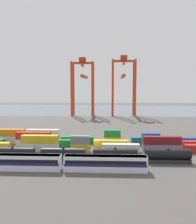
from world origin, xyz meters
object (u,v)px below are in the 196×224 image
(shipping_container_12, at_px, (72,143))
(gantry_crane_central, at_px, (123,80))
(shipping_container_20, at_px, (43,140))
(shipping_container_10, at_px, (34,143))
(gantry_crane_west, at_px, (83,81))
(freight_tank_row, at_px, (89,155))
(shipping_container_0, at_px, (1,146))
(passenger_train, at_px, (63,162))
(shipping_container_1, at_px, (40,147))
(shipping_container_13, at_px, (111,144))

(shipping_container_12, bearing_deg, gantry_crane_central, 77.07)
(shipping_container_20, bearing_deg, shipping_container_10, -108.02)
(shipping_container_12, xyz_separation_m, gantry_crane_west, (-6.82, 100.41, 24.26))
(freight_tank_row, bearing_deg, shipping_container_0, 159.59)
(shipping_container_10, bearing_deg, passenger_train, -58.41)
(freight_tank_row, bearing_deg, shipping_container_1, 146.61)
(gantry_crane_central, bearing_deg, shipping_container_10, -110.06)
(shipping_container_1, height_order, gantry_crane_central, gantry_crane_central)
(shipping_container_0, xyz_separation_m, shipping_container_1, (13.25, 0.00, 0.00))
(shipping_container_13, bearing_deg, shipping_container_1, -166.59)
(shipping_container_20, bearing_deg, shipping_container_13, -12.33)
(passenger_train, xyz_separation_m, gantry_crane_west, (-8.18, 124.85, 23.41))
(gantry_crane_central, bearing_deg, freight_tank_row, -97.59)
(shipping_container_12, bearing_deg, shipping_container_13, 0.00)
(shipping_container_0, bearing_deg, shipping_container_1, 0.00)
(shipping_container_1, relative_size, gantry_crane_central, 0.28)
(passenger_train, relative_size, shipping_container_0, 7.01)
(shipping_container_10, relative_size, gantry_crane_west, 0.29)
(shipping_container_10, xyz_separation_m, gantry_crane_west, (6.85, 100.41, 24.26))
(passenger_train, bearing_deg, shipping_container_1, 120.46)
(shipping_container_1, relative_size, shipping_container_20, 1.00)
(shipping_container_0, height_order, gantry_crane_west, gantry_crane_west)
(freight_tank_row, height_order, shipping_container_1, freight_tank_row)
(shipping_container_12, bearing_deg, shipping_container_20, 154.79)
(shipping_container_13, relative_size, gantry_crane_central, 0.28)
(shipping_container_1, xyz_separation_m, gantry_crane_central, (32.84, 106.30, 24.97))
(shipping_container_0, xyz_separation_m, shipping_container_20, (11.13, 11.15, 0.00))
(shipping_container_20, bearing_deg, passenger_train, -66.24)
(freight_tank_row, height_order, gantry_crane_west, gantry_crane_west)
(passenger_train, distance_m, shipping_container_10, 28.70)
(passenger_train, height_order, shipping_container_0, passenger_train)
(gantry_crane_west, bearing_deg, shipping_container_0, -98.67)
(shipping_container_1, distance_m, shipping_container_12, 11.21)
(shipping_container_0, relative_size, shipping_container_12, 0.50)
(freight_tank_row, bearing_deg, gantry_crane_west, 96.93)
(freight_tank_row, distance_m, gantry_crane_west, 120.49)
(freight_tank_row, relative_size, gantry_crane_west, 1.33)
(gantry_crane_west, bearing_deg, passenger_train, -86.25)
(shipping_container_10, xyz_separation_m, shipping_container_20, (1.81, 5.58, 0.00))
(shipping_container_10, distance_m, shipping_container_13, 27.32)
(passenger_train, relative_size, freight_tank_row, 0.75)
(passenger_train, relative_size, gantry_crane_west, 1.00)
(gantry_crane_west, distance_m, gantry_crane_central, 29.94)
(shipping_container_0, xyz_separation_m, shipping_container_13, (36.64, 5.58, 0.00))
(shipping_container_12, distance_m, shipping_container_13, 13.66)
(passenger_train, distance_m, gantry_crane_central, 129.30)
(freight_tank_row, height_order, shipping_container_10, freight_tank_row)
(shipping_container_13, distance_m, gantry_crane_central, 104.20)
(shipping_container_20, height_order, gantry_crane_west, gantry_crane_west)
(shipping_container_20, relative_size, gantry_crane_west, 0.29)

